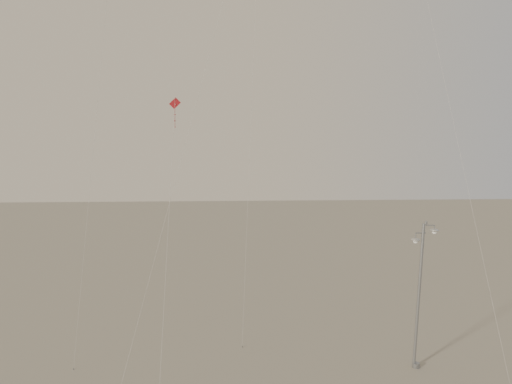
{
  "coord_description": "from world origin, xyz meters",
  "views": [
    {
      "loc": [
        -3.69,
        -21.82,
        14.11
      ],
      "look_at": [
        -2.34,
        5.0,
        10.87
      ],
      "focal_mm": 35.0,
      "sensor_mm": 36.0,
      "label": 1
    }
  ],
  "objects": [
    {
      "name": "street_lamp",
      "position": [
        7.42,
        6.21,
        4.78
      ],
      "size": [
        1.62,
        0.53,
        8.96
      ],
      "color": "gray",
      "rests_on": "ground"
    },
    {
      "name": "kite_1",
      "position": [
        -4.25,
        6.28,
        20.36
      ],
      "size": [
        7.24,
        5.38,
        26.44
      ],
      "rotation": [
        0.0,
        0.0,
        -0.54
      ],
      "color": "#322A29",
      "rests_on": "ground"
    },
    {
      "name": "kite_3",
      "position": [
        -7.03,
        6.36,
        12.1
      ],
      "size": [
        0.76,
        13.7,
        16.22
      ],
      "rotation": [
        0.0,
        0.0,
        0.22
      ],
      "color": "maroon",
      "rests_on": "ground"
    },
    {
      "name": "kite_4",
      "position": [
        10.09,
        11.36,
        19.15
      ],
      "size": [
        0.4,
        16.01,
        26.84
      ],
      "rotation": [
        0.0,
        0.0,
        1.79
      ],
      "color": "#322A29",
      "rests_on": "ground"
    }
  ]
}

